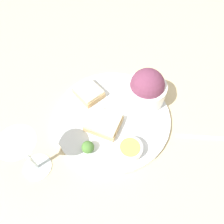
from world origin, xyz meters
The scene contains 9 objects.
ground_plane centered at (0.00, 0.00, 0.00)m, with size 4.00×4.00×0.00m, color #C6B289.
dinner_plate centered at (0.00, 0.00, 0.01)m, with size 0.32×0.32×0.01m.
salad_bowl centered at (0.04, 0.10, 0.06)m, with size 0.11×0.11×0.11m.
sauce_ramekin centered at (0.10, -0.06, 0.03)m, with size 0.06×0.06×0.03m.
cheese_toast_near centered at (0.00, -0.04, 0.03)m, with size 0.10×0.09×0.03m.
cheese_toast_far centered at (-0.10, 0.02, 0.03)m, with size 0.09×0.08×0.03m.
wine_glass centered at (-0.06, -0.22, 0.10)m, with size 0.08×0.08×0.15m.
garnish centered at (0.01, -0.11, 0.03)m, with size 0.03×0.03×0.03m.
fork centered at (0.24, 0.11, 0.00)m, with size 0.16×0.11×0.01m.
Camera 1 is at (0.19, -0.25, 0.52)m, focal length 35.00 mm.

